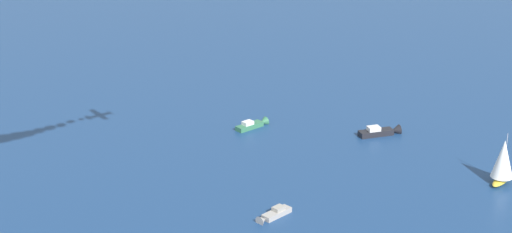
% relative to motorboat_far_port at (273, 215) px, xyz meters
% --- Properties ---
extents(motorboat_far_port, '(6.68, 7.44, 2.31)m').
position_rel_motorboat_far_port_xyz_m(motorboat_far_port, '(0.00, 0.00, 0.00)').
color(motorboat_far_port, '#9E9993').
rests_on(motorboat_far_port, ground_plane).
extents(motorboat_far_stbd, '(10.42, 6.38, 2.96)m').
position_rel_motorboat_far_port_xyz_m(motorboat_far_stbd, '(22.64, 44.12, 0.17)').
color(motorboat_far_stbd, black).
rests_on(motorboat_far_stbd, ground_plane).
extents(sailboat_trailing, '(6.52, 8.28, 10.70)m').
position_rel_motorboat_far_port_xyz_m(sailboat_trailing, '(46.09, 19.61, 4.26)').
color(sailboat_trailing, gold).
rests_on(sailboat_trailing, ground_plane).
extents(motorboat_ahead, '(7.78, 7.91, 2.56)m').
position_rel_motorboat_far_port_xyz_m(motorboat_ahead, '(-7.81, 46.32, 0.07)').
color(motorboat_ahead, '#33704C').
rests_on(motorboat_ahead, ground_plane).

